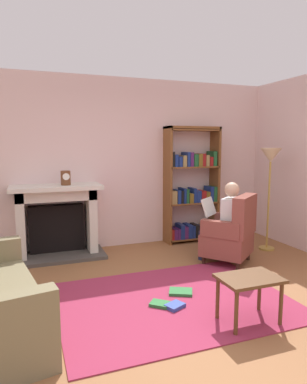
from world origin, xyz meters
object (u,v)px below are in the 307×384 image
at_px(seated_reader, 224,219).
at_px(floor_lamp, 270,164).
at_px(mantel_clock, 66,178).
at_px(fireplace, 57,218).
at_px(side_table, 249,284).
at_px(bookshelf, 192,188).
at_px(armchair_reading, 232,233).

height_order(seated_reader, floor_lamp, floor_lamp).
distance_m(mantel_clock, seated_reader, 2.33).
bearing_deg(floor_lamp, fireplace, 165.29).
xyz_separation_m(fireplace, mantel_clock, (0.14, -0.10, 0.60)).
distance_m(side_table, floor_lamp, 2.64).
bearing_deg(mantel_clock, fireplace, 144.04).
bearing_deg(bookshelf, armchair_reading, -89.37).
distance_m(bookshelf, side_table, 2.83).
bearing_deg(armchair_reading, mantel_clock, -66.12).
relative_size(fireplace, mantel_clock, 6.39).
bearing_deg(fireplace, side_table, -60.58).
distance_m(seated_reader, floor_lamp, 1.24).
relative_size(fireplace, armchair_reading, 1.36).
relative_size(mantel_clock, bookshelf, 0.11).
xyz_separation_m(bookshelf, floor_lamp, (0.90, -0.86, 0.44)).
xyz_separation_m(mantel_clock, seated_reader, (2.04, -0.99, -0.55)).
distance_m(fireplace, seated_reader, 2.43).
xyz_separation_m(fireplace, seated_reader, (2.18, -1.09, 0.05)).
distance_m(fireplace, side_table, 3.04).
distance_m(mantel_clock, bookshelf, 2.12).
relative_size(mantel_clock, armchair_reading, 0.21).
height_order(fireplace, armchair_reading, fireplace).
bearing_deg(mantel_clock, armchair_reading, -26.99).
relative_size(armchair_reading, seated_reader, 0.85).
xyz_separation_m(fireplace, side_table, (1.49, -2.64, -0.19)).
height_order(fireplace, mantel_clock, mantel_clock).
bearing_deg(bookshelf, mantel_clock, -176.31).
height_order(bookshelf, armchair_reading, bookshelf).
bearing_deg(fireplace, floor_lamp, -14.71).
bearing_deg(bookshelf, floor_lamp, -43.71).
height_order(mantel_clock, bookshelf, bookshelf).
bearing_deg(bookshelf, side_table, -105.63).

